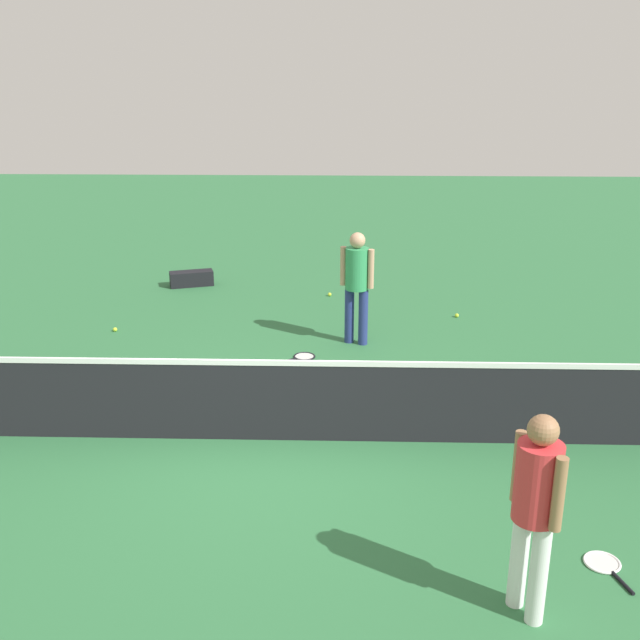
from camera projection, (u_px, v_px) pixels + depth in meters
ground_plane at (272, 440)px, 8.60m from camera, size 40.00×40.00×0.00m
court_net at (271, 399)px, 8.44m from camera, size 10.09×0.09×1.07m
player_near_side at (357, 279)px, 11.16m from camera, size 0.52×0.44×1.70m
player_far_side at (536, 500)px, 5.61m from camera, size 0.46×0.50×1.70m
tennis_racket_near_player at (303, 357)px, 10.93m from camera, size 0.57×0.49×0.03m
tennis_racket_far_player at (604, 564)px, 6.48m from camera, size 0.39×0.61×0.03m
tennis_ball_near_player at (330, 294)px, 13.71m from camera, size 0.07×0.07×0.07m
tennis_ball_by_net at (452, 389)px, 9.83m from camera, size 0.07×0.07×0.07m
tennis_ball_midcourt at (457, 315)px, 12.60m from camera, size 0.07×0.07×0.07m
tennis_ball_baseline at (213, 372)px, 10.36m from camera, size 0.07×0.07×0.07m
tennis_ball_stray_left at (115, 329)px, 11.95m from camera, size 0.07×0.07×0.07m
tennis_ball_stray_right at (64, 408)px, 9.30m from camera, size 0.07×0.07×0.07m
equipment_bag at (193, 278)px, 14.30m from camera, size 0.85×0.51×0.28m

